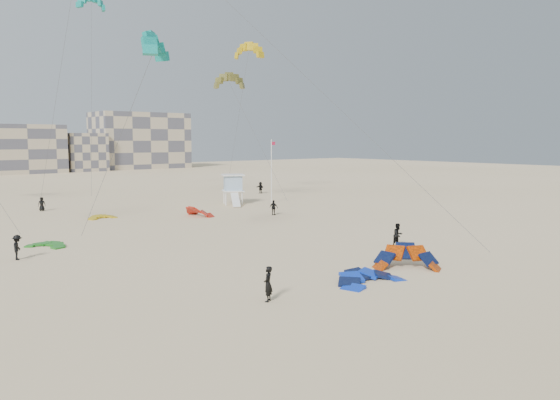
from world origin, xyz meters
TOP-DOWN VIEW (x-y plane):
  - ground at (0.00, 0.00)m, footprint 320.00×320.00m
  - kite_ground_blue at (4.33, 2.97)m, footprint 4.29×4.52m
  - kite_ground_orange at (8.81, 3.75)m, footprint 5.89×5.89m
  - kite_ground_green at (-7.10, 25.92)m, footprint 4.17×4.13m
  - kite_ground_red_far at (10.97, 33.38)m, footprint 4.01×3.85m
  - kite_ground_yellow at (2.07, 38.25)m, footprint 2.89×3.05m
  - kitesurfer_main at (-2.61, 3.70)m, footprint 0.80×0.76m
  - kitesurfer_b at (14.06, 8.69)m, footprint 0.94×0.76m
  - kitesurfer_c at (-10.04, 22.37)m, footprint 1.04×1.29m
  - kitesurfer_d at (17.74, 28.81)m, footprint 0.83×1.05m
  - kitesurfer_e at (-1.05, 48.73)m, footprint 0.91×0.71m
  - kitesurfer_f at (31.50, 49.42)m, footprint 0.56×1.66m
  - kite_fly_teal_a at (-1.46, 18.04)m, footprint 6.20×7.86m
  - kite_fly_olive at (19.51, 39.94)m, footprint 5.07×10.90m
  - kite_fly_yellow at (26.79, 45.84)m, footprint 5.62×9.85m
  - kite_fly_teal_b at (9.81, 59.64)m, footprint 5.76×9.49m
  - lifeguard_tower_near at (20.03, 40.07)m, footprint 3.68×5.79m
  - flagpole at (24.68, 37.98)m, footprint 0.68×0.10m
  - condo_east at (50.00, 132.00)m, footprint 26.00×14.00m
  - condo_fill_right at (32.00, 128.00)m, footprint 10.00×10.00m

SIDE VIEW (x-z plane):
  - ground at x=0.00m, z-range 0.00..0.00m
  - kite_ground_blue at x=4.33m, z-range -0.99..0.99m
  - kite_ground_orange at x=8.81m, z-range -2.06..2.06m
  - kite_ground_green at x=-7.10m, z-range -0.38..0.38m
  - kite_ground_red_far at x=10.97m, z-range -1.64..1.64m
  - kite_ground_yellow at x=2.07m, z-range -0.51..0.51m
  - kitesurfer_e at x=-1.05m, z-range 0.00..1.64m
  - kitesurfer_d at x=17.74m, z-range 0.00..1.66m
  - kitesurfer_c at x=-10.04m, z-range 0.00..1.75m
  - kitesurfer_f at x=31.50m, z-range 0.00..1.78m
  - kitesurfer_main at x=-2.61m, z-range 0.00..1.84m
  - kitesurfer_b at x=14.06m, z-range 0.00..1.84m
  - lifeguard_tower_near at x=20.03m, z-range -0.02..3.85m
  - flagpole at x=24.68m, z-range 0.20..8.53m
  - condo_fill_right at x=32.00m, z-range 0.00..10.00m
  - condo_east at x=50.00m, z-range 0.00..16.00m
  - kite_fly_teal_a at x=-1.46m, z-range 7.19..22.14m
  - kite_fly_olive at x=19.51m, z-range 7.56..23.26m
  - kite_fly_yellow at x=26.79m, z-range 10.07..30.99m
  - kite_fly_teal_b at x=9.81m, z-range 13.48..40.89m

